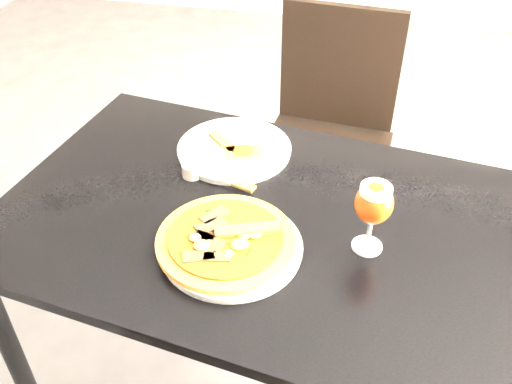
% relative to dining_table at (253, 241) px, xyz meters
% --- Properties ---
extents(ground, '(6.00, 6.00, 0.00)m').
position_rel_dining_table_xyz_m(ground, '(-0.11, 0.16, -0.66)').
color(ground, '#575659').
rests_on(ground, ground).
extents(dining_table, '(1.31, 0.97, 0.75)m').
position_rel_dining_table_xyz_m(dining_table, '(0.00, 0.00, 0.00)').
color(dining_table, black).
rests_on(dining_table, ground).
extents(chair_far, '(0.48, 0.48, 0.95)m').
position_rel_dining_table_xyz_m(chair_far, '(0.12, 0.72, -0.14)').
color(chair_far, black).
rests_on(chair_far, ground).
extents(plate_main, '(0.39, 0.39, 0.02)m').
position_rel_dining_table_xyz_m(plate_main, '(-0.02, -0.13, 0.10)').
color(plate_main, white).
rests_on(plate_main, dining_table).
extents(pizza, '(0.31, 0.31, 0.03)m').
position_rel_dining_table_xyz_m(pizza, '(-0.03, -0.13, 0.12)').
color(pizza, '#A57127').
rests_on(pizza, plate_main).
extents(plate_second, '(0.33, 0.33, 0.02)m').
position_rel_dining_table_xyz_m(plate_second, '(-0.10, 0.24, 0.10)').
color(plate_second, white).
rests_on(plate_second, dining_table).
extents(crust_scraps, '(0.17, 0.13, 0.01)m').
position_rel_dining_table_xyz_m(crust_scraps, '(-0.09, 0.23, 0.11)').
color(crust_scraps, '#A57127').
rests_on(crust_scraps, plate_second).
extents(loose_crust, '(0.11, 0.06, 0.01)m').
position_rel_dining_table_xyz_m(loose_crust, '(-0.07, 0.10, 0.09)').
color(loose_crust, '#A57127').
rests_on(loose_crust, dining_table).
extents(sauce_cup, '(0.05, 0.05, 0.04)m').
position_rel_dining_table_xyz_m(sauce_cup, '(-0.18, 0.12, 0.11)').
color(sauce_cup, '#B9B4A6').
rests_on(sauce_cup, dining_table).
extents(beer_glass, '(0.08, 0.08, 0.17)m').
position_rel_dining_table_xyz_m(beer_glass, '(0.27, -0.06, 0.21)').
color(beer_glass, silver).
rests_on(beer_glass, dining_table).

